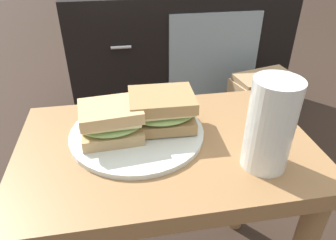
{
  "coord_description": "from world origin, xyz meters",
  "views": [
    {
      "loc": [
        -0.08,
        -0.47,
        0.81
      ],
      "look_at": [
        0.0,
        0.0,
        0.51
      ],
      "focal_mm": 33.07,
      "sensor_mm": 36.0,
      "label": 1
    }
  ],
  "objects_px": {
    "sandwich_front": "(111,122)",
    "sandwich_back": "(160,110)",
    "plate": "(137,133)",
    "paper_bag": "(258,113)",
    "tv_cabinet": "(176,52)",
    "beer_glass": "(270,127)"
  },
  "relations": [
    {
      "from": "paper_bag",
      "to": "sandwich_back",
      "type": "bearing_deg",
      "value": -134.3
    },
    {
      "from": "beer_glass",
      "to": "sandwich_back",
      "type": "bearing_deg",
      "value": 139.67
    },
    {
      "from": "sandwich_front",
      "to": "sandwich_back",
      "type": "relative_size",
      "value": 0.91
    },
    {
      "from": "plate",
      "to": "sandwich_front",
      "type": "relative_size",
      "value": 2.09
    },
    {
      "from": "plate",
      "to": "beer_glass",
      "type": "xyz_separation_m",
      "value": [
        0.21,
        -0.12,
        0.07
      ]
    },
    {
      "from": "sandwich_back",
      "to": "beer_glass",
      "type": "xyz_separation_m",
      "value": [
        0.16,
        -0.14,
        0.03
      ]
    },
    {
      "from": "sandwich_back",
      "to": "sandwich_front",
      "type": "bearing_deg",
      "value": -166.61
    },
    {
      "from": "tv_cabinet",
      "to": "paper_bag",
      "type": "bearing_deg",
      "value": -57.89
    },
    {
      "from": "tv_cabinet",
      "to": "plate",
      "type": "distance_m",
      "value": 0.97
    },
    {
      "from": "tv_cabinet",
      "to": "sandwich_back",
      "type": "relative_size",
      "value": 6.94
    },
    {
      "from": "sandwich_front",
      "to": "sandwich_back",
      "type": "height_order",
      "value": "sandwich_back"
    },
    {
      "from": "sandwich_back",
      "to": "paper_bag",
      "type": "height_order",
      "value": "sandwich_back"
    },
    {
      "from": "plate",
      "to": "sandwich_back",
      "type": "relative_size",
      "value": 1.89
    },
    {
      "from": "sandwich_front",
      "to": "paper_bag",
      "type": "xyz_separation_m",
      "value": [
        0.57,
        0.51,
        -0.34
      ]
    },
    {
      "from": "sandwich_front",
      "to": "sandwich_back",
      "type": "xyz_separation_m",
      "value": [
        0.09,
        0.02,
        0.0
      ]
    },
    {
      "from": "plate",
      "to": "sandwich_front",
      "type": "distance_m",
      "value": 0.06
    },
    {
      "from": "plate",
      "to": "sandwich_front",
      "type": "xyz_separation_m",
      "value": [
        -0.05,
        -0.01,
        0.04
      ]
    },
    {
      "from": "paper_bag",
      "to": "sandwich_front",
      "type": "bearing_deg",
      "value": -138.17
    },
    {
      "from": "plate",
      "to": "sandwich_front",
      "type": "height_order",
      "value": "sandwich_front"
    },
    {
      "from": "plate",
      "to": "paper_bag",
      "type": "bearing_deg",
      "value": 43.65
    },
    {
      "from": "sandwich_back",
      "to": "beer_glass",
      "type": "distance_m",
      "value": 0.21
    },
    {
      "from": "tv_cabinet",
      "to": "sandwich_front",
      "type": "relative_size",
      "value": 7.67
    }
  ]
}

